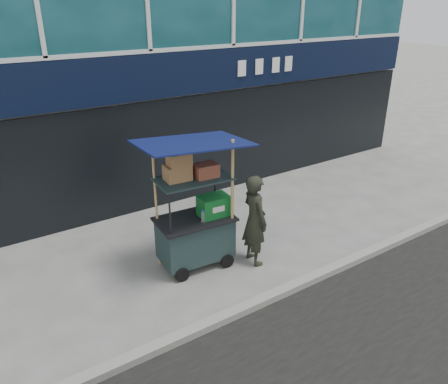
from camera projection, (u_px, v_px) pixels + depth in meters
ground at (266, 292)px, 7.07m from camera, size 80.00×80.00×0.00m
curb at (274, 295)px, 6.90m from camera, size 80.00×0.18×0.12m
vendor_cart at (196, 222)px, 7.50m from camera, size 1.83×1.37×2.36m
vendor_man at (255, 220)px, 7.58m from camera, size 0.46×0.64×1.66m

